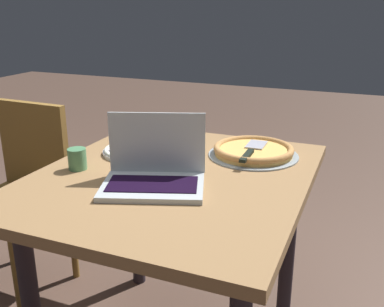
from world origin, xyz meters
The scene contains 7 objects.
dining_table centered at (0.00, 0.00, 0.66)m, with size 1.08×0.93×0.77m.
laptop centered at (0.12, -0.01, 0.82)m, with size 0.33×0.39×0.23m.
pizza_plate centered at (-0.15, -0.23, 0.78)m, with size 0.26×0.26×0.04m.
pizza_tray centered at (-0.30, 0.21, 0.79)m, with size 0.35×0.35×0.04m.
table_knife centered at (-0.37, -0.11, 0.77)m, with size 0.13×0.21×0.01m.
drink_cup centered at (0.09, -0.34, 0.81)m, with size 0.07×0.07×0.08m.
chair_near centered at (-0.17, -0.88, 0.51)m, with size 0.43×0.43×0.90m.
Camera 1 is at (1.32, 0.62, 1.34)m, focal length 41.59 mm.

